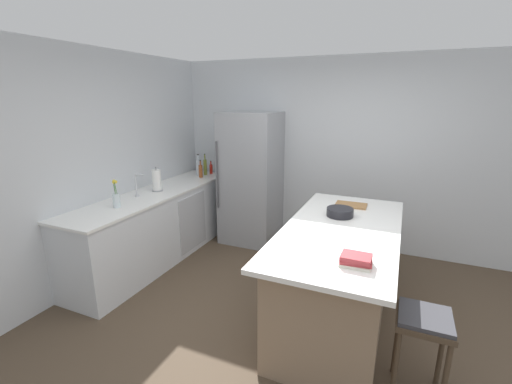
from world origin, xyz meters
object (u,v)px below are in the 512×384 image
refrigerator (251,179)px  hot_sauce_bottle (211,169)px  kitchen_island (338,274)px  olive_oil_bottle (205,167)px  cookbook_stack (356,260)px  cutting_board (351,205)px  sink_faucet (137,184)px  flower_vase (116,198)px  soda_bottle (198,167)px  bar_stool (423,330)px  mixing_bowl (340,212)px  paper_towel_roll (157,181)px  vinegar_bottle (201,171)px

refrigerator → hot_sauce_bottle: (-0.75, 0.15, 0.05)m
kitchen_island → olive_oil_bottle: bearing=147.5°
kitchen_island → cookbook_stack: size_ratio=9.19×
refrigerator → cutting_board: size_ratio=5.71×
sink_faucet → cookbook_stack: size_ratio=1.31×
flower_vase → soda_bottle: soda_bottle is taller
sink_faucet → cutting_board: bearing=13.6°
flower_vase → olive_oil_bottle: 1.79m
bar_stool → sink_faucet: sink_faucet is taller
kitchen_island → flower_vase: (-2.36, -0.30, 0.54)m
flower_vase → olive_oil_bottle: bearing=89.4°
cookbook_stack → cutting_board: bearing=99.8°
olive_oil_bottle → cutting_board: bearing=-18.8°
soda_bottle → flower_vase: bearing=-88.6°
bar_stool → mixing_bowl: bearing=128.5°
sink_faucet → mixing_bowl: (2.37, 0.20, -0.09)m
hot_sauce_bottle → mixing_bowl: hot_sauce_bottle is taller
refrigerator → bar_stool: bearing=-43.0°
soda_bottle → cutting_board: soda_bottle is taller
kitchen_island → paper_towel_roll: (-2.41, 0.43, 0.57)m
flower_vase → cutting_board: flower_vase is taller
vinegar_bottle → olive_oil_bottle: bearing=100.7°
flower_vase → cutting_board: 2.54m
mixing_bowl → cutting_board: 0.39m
soda_bottle → cutting_board: 2.48m
soda_bottle → olive_oil_bottle: bearing=58.9°
kitchen_island → sink_faucet: (-2.44, 0.12, 0.60)m
kitchen_island → refrigerator: (-1.54, 1.44, 0.46)m
bar_stool → cookbook_stack: cookbook_stack is taller
bar_stool → cookbook_stack: size_ratio=2.84×
kitchen_island → soda_bottle: size_ratio=6.38×
vinegar_bottle → cutting_board: vinegar_bottle is taller
hot_sauce_bottle → cookbook_stack: size_ratio=0.89×
paper_towel_roll → soda_bottle: soda_bottle is taller
sink_faucet → cookbook_stack: (2.65, -0.79, -0.10)m
vinegar_bottle → sink_faucet: bearing=-96.5°
bar_stool → paper_towel_roll: bearing=160.8°
bar_stool → hot_sauce_bottle: size_ratio=3.19×
bar_stool → cookbook_stack: bearing=-177.0°
soda_bottle → refrigerator: bearing=3.1°
mixing_bowl → hot_sauce_bottle: bearing=150.2°
olive_oil_bottle → bar_stool: bearing=-35.2°
olive_oil_bottle → cookbook_stack: olive_oil_bottle is taller
flower_vase → mixing_bowl: 2.37m
flower_vase → bar_stool: bearing=-6.6°
bar_stool → vinegar_bottle: bearing=147.0°
hot_sauce_bottle → vinegar_bottle: vinegar_bottle is taller
flower_vase → olive_oil_bottle: olive_oil_bottle is taller
flower_vase → paper_towel_roll: 0.73m
paper_towel_roll → soda_bottle: bearing=89.6°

